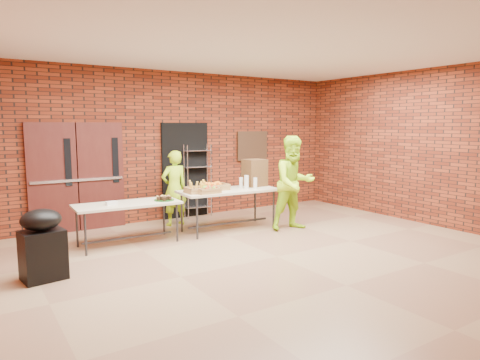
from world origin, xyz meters
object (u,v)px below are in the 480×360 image
(wire_rack, at_px, (198,181))
(coffee_dispenser, at_px, (255,173))
(table_right, at_px, (229,193))
(table_left, at_px, (128,207))
(volunteer_woman, at_px, (174,188))
(covered_grill, at_px, (42,244))
(volunteer_man, at_px, (294,183))

(wire_rack, bearing_deg, coffee_dispenser, -52.00)
(table_right, bearing_deg, table_left, -177.80)
(wire_rack, bearing_deg, table_left, -136.74)
(table_right, bearing_deg, coffee_dispenser, 14.73)
(table_left, bearing_deg, wire_rack, 35.55)
(table_right, xyz_separation_m, volunteer_woman, (-0.73, 0.94, 0.04))
(table_right, xyz_separation_m, covered_grill, (-3.51, -1.01, -0.25))
(volunteer_man, bearing_deg, wire_rack, 125.12)
(table_right, distance_m, covered_grill, 3.66)
(table_left, xyz_separation_m, table_right, (2.01, -0.04, 0.07))
(table_right, xyz_separation_m, coffee_dispenser, (0.72, 0.14, 0.34))
(volunteer_woman, distance_m, volunteer_man, 2.44)
(volunteer_woman, bearing_deg, wire_rack, -153.21)
(volunteer_woman, height_order, volunteer_man, volunteer_man)
(wire_rack, bearing_deg, table_right, -82.11)
(table_left, xyz_separation_m, volunteer_woman, (1.27, 0.90, 0.11))
(volunteer_man, bearing_deg, volunteer_woman, 146.86)
(covered_grill, bearing_deg, wire_rack, 25.97)
(coffee_dispenser, xyz_separation_m, covered_grill, (-4.23, -1.15, -0.60))
(table_right, xyz_separation_m, volunteer_man, (1.09, -0.67, 0.19))
(table_right, relative_size, covered_grill, 2.08)
(wire_rack, relative_size, table_left, 0.91)
(coffee_dispenser, relative_size, volunteer_man, 0.30)
(volunteer_woman, bearing_deg, table_right, 124.22)
(volunteer_man, bearing_deg, table_left, 175.40)
(table_left, distance_m, covered_grill, 1.84)
(wire_rack, xyz_separation_m, coffee_dispenser, (0.67, -1.25, 0.26))
(wire_rack, height_order, coffee_dispenser, wire_rack)
(table_left, height_order, coffee_dispenser, coffee_dispenser)
(wire_rack, distance_m, covered_grill, 4.30)
(table_right, relative_size, coffee_dispenser, 3.59)
(volunteer_woman, xyz_separation_m, volunteer_man, (1.82, -1.61, 0.15))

